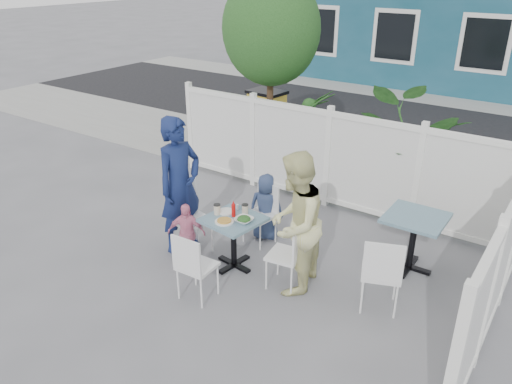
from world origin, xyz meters
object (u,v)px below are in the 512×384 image
Objects in this scene: boy at (266,207)px; toddler at (186,233)px; utility_cabinet at (267,123)px; spare_table at (414,228)px; man at (180,186)px; woman at (295,224)px; main_table at (233,229)px; chair_right at (291,250)px; chair_left at (188,212)px; chair_back at (263,209)px; chair_near at (193,263)px.

boy is 1.25m from toddler.
utility_cabinet is 4.82m from spare_table.
man is 1.08× the size of woman.
spare_table is 2.94m from toddler.
toddler reaches higher than spare_table.
main_table is at bearing 72.03° from boy.
main_table is 0.96m from man.
woman reaches higher than chair_right.
woman is at bearing 2.58° from main_table.
woman is at bearing -81.91° from man.
main_table is 0.85m from chair_right.
spare_table is 2.99m from chair_left.
chair_back reaches higher than main_table.
boy is at bearing 91.52° from chair_near.
toddler is at bearing 134.31° from chair_near.
spare_table is at bearing 128.12° from woman.
chair_left reaches higher than toddler.
utility_cabinet is 4.15m from man.
spare_table is 1.65m from chair_right.
spare_table is at bearing 129.24° from chair_left.
spare_table is at bearing -27.61° from utility_cabinet.
utility_cabinet is 4.90m from woman.
woman is at bearing -55.89° from chair_right.
spare_table is 0.90× the size of toddler.
utility_cabinet is at bearing -79.47° from boy.
woman is at bearing 115.97° from boy.
utility_cabinet is 4.15m from chair_left.
chair_left reaches higher than spare_table.
chair_near is 1.03× the size of toddler.
chair_left is 1.11× the size of chair_right.
chair_left is (-0.77, -0.01, 0.03)m from main_table.
chair_right is 0.47× the size of man.
toddler is at bearing 73.79° from chair_back.
chair_left is at bearing 58.08° from chair_back.
chair_left is 1.12m from boy.
chair_left is 0.56× the size of woman.
spare_table reaches higher than main_table.
toddler is at bearing 92.98° from chair_right.
man is at bearing -155.35° from spare_table.
chair_back is at bearing 152.35° from chair_left.
chair_right is 0.51× the size of woman.
chair_back is 0.98× the size of chair_near.
main_table is at bearing -56.09° from utility_cabinet.
toddler is (1.51, -4.19, -0.19)m from utility_cabinet.
man is 1.93× the size of boy.
chair_near is (-1.88, -2.12, -0.08)m from spare_table.
main_table is 0.85m from chair_near.
chair_back is 0.09m from boy.
main_table is 0.43× the size of woman.
woman is (1.65, 0.05, 0.30)m from chair_left.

